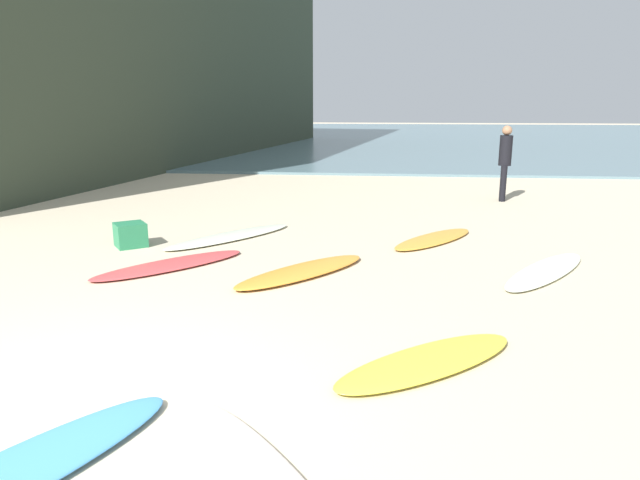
% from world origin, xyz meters
% --- Properties ---
extents(ground_plane, '(120.00, 120.00, 0.00)m').
position_xyz_m(ground_plane, '(0.00, 0.00, 0.00)').
color(ground_plane, beige).
extents(ocean_water, '(120.00, 40.00, 0.08)m').
position_xyz_m(ocean_water, '(0.00, 34.14, 0.04)').
color(ocean_water, slate).
rests_on(ocean_water, ground_plane).
extents(surfboard_0, '(1.77, 2.20, 0.06)m').
position_xyz_m(surfboard_0, '(4.39, 4.24, 0.03)').
color(surfboard_0, silver).
rests_on(surfboard_0, ground_plane).
extents(surfboard_2, '(1.83, 2.05, 0.09)m').
position_xyz_m(surfboard_2, '(1.17, 3.82, 0.04)').
color(surfboard_2, '#F99B35').
rests_on(surfboard_2, ground_plane).
extents(surfboard_3, '(1.87, 1.68, 0.08)m').
position_xyz_m(surfboard_3, '(2.61, 1.31, 0.04)').
color(surfboard_3, yellow).
rests_on(surfboard_3, ground_plane).
extents(surfboard_7, '(1.94, 2.03, 0.06)m').
position_xyz_m(surfboard_7, '(-0.68, 3.97, 0.03)').
color(surfboard_7, '#D54C4D').
rests_on(surfboard_7, ground_plane).
extents(surfboard_8, '(1.99, 2.37, 0.07)m').
position_xyz_m(surfboard_8, '(-0.29, 5.71, 0.03)').
color(surfboard_8, silver).
rests_on(surfboard_8, ground_plane).
extents(surfboard_10, '(1.68, 1.97, 0.06)m').
position_xyz_m(surfboard_10, '(3.06, 5.89, 0.03)').
color(surfboard_10, gold).
rests_on(surfboard_10, ground_plane).
extents(beachgoer_near, '(0.33, 0.34, 1.70)m').
position_xyz_m(beachgoer_near, '(4.96, 9.98, 0.95)').
color(beachgoer_near, black).
rests_on(beachgoer_near, ground_plane).
extents(beach_cooler, '(0.61, 0.61, 0.37)m').
position_xyz_m(beach_cooler, '(-1.70, 5.01, 0.19)').
color(beach_cooler, '#287F51').
rests_on(beach_cooler, ground_plane).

